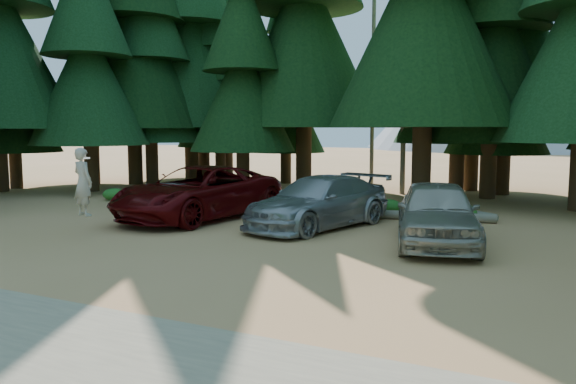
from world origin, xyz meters
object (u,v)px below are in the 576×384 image
silver_minivan_center (319,202)px  frisbee_player (83,182)px  log_mid (463,212)px  red_pickup (199,193)px  log_right (422,216)px  log_left (224,193)px  silver_minivan_right (437,213)px

silver_minivan_center → frisbee_player: frisbee_player is taller
frisbee_player → log_mid: frisbee_player is taller
red_pickup → log_right: red_pickup is taller
red_pickup → frisbee_player: size_ratio=3.31×
red_pickup → log_mid: red_pickup is taller
red_pickup → frisbee_player: 4.22m
log_mid → log_right: log_right is taller
log_mid → frisbee_player: bearing=-97.6°
log_left → log_right: (9.75, -3.05, 0.02)m
red_pickup → log_mid: (8.04, 4.72, -0.77)m
red_pickup → log_left: size_ratio=1.73×
silver_minivan_right → log_mid: 5.67m
silver_minivan_center → silver_minivan_right: (3.84, -1.09, 0.06)m
silver_minivan_center → log_left: (-7.15, 5.79, -0.66)m
frisbee_player → log_right: 10.78m
red_pickup → frisbee_player: frisbee_player is taller
red_pickup → silver_minivan_right: red_pickup is taller
frisbee_player → log_left: 10.21m
silver_minivan_center → log_left: bearing=157.2°
log_mid → log_right: size_ratio=0.65×
log_right → log_left: bearing=152.1°
frisbee_player → log_right: frisbee_player is taller
silver_minivan_right → red_pickup: bearing=159.0°
silver_minivan_center → log_left: size_ratio=1.47×
log_left → log_mid: log_left is taller
log_left → log_mid: bearing=-22.1°
silver_minivan_right → log_left: (-10.99, 6.89, -0.72)m
frisbee_player → silver_minivan_center: bearing=-130.1°
red_pickup → silver_minivan_right: size_ratio=1.29×
silver_minivan_right → log_right: (-1.24, 3.84, -0.70)m
log_left → log_mid: size_ratio=1.22×
red_pickup → log_mid: bearing=38.0°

